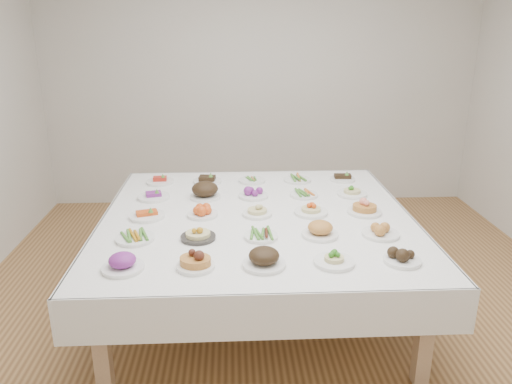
{
  "coord_description": "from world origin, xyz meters",
  "views": [
    {
      "loc": [
        -0.35,
        -3.34,
        2.11
      ],
      "look_at": [
        -0.18,
        0.24,
        0.88
      ],
      "focal_mm": 35.0,
      "sensor_mm": 36.0,
      "label": 1
    }
  ],
  "objects_px": {
    "dish_0": "(122,261)",
    "dish_12": "(257,209)",
    "dish_24": "(343,177)",
    "display_table": "(257,223)"
  },
  "relations": [
    {
      "from": "dish_0",
      "to": "dish_12",
      "type": "relative_size",
      "value": 1.11
    },
    {
      "from": "dish_0",
      "to": "dish_24",
      "type": "xyz_separation_m",
      "value": [
        1.63,
        1.63,
        -0.02
      ]
    },
    {
      "from": "display_table",
      "to": "dish_0",
      "type": "xyz_separation_m",
      "value": [
        -0.82,
        -0.82,
        0.12
      ]
    },
    {
      "from": "dish_12",
      "to": "dish_24",
      "type": "distance_m",
      "value": 1.15
    },
    {
      "from": "display_table",
      "to": "dish_12",
      "type": "distance_m",
      "value": 0.12
    },
    {
      "from": "dish_12",
      "to": "display_table",
      "type": "bearing_deg",
      "value": 121.83
    },
    {
      "from": "dish_12",
      "to": "dish_0",
      "type": "bearing_deg",
      "value": -135.11
    },
    {
      "from": "dish_0",
      "to": "dish_24",
      "type": "bearing_deg",
      "value": 44.97
    },
    {
      "from": "dish_12",
      "to": "dish_24",
      "type": "height_order",
      "value": "dish_12"
    },
    {
      "from": "dish_0",
      "to": "dish_12",
      "type": "xyz_separation_m",
      "value": [
        0.82,
        0.81,
        -0.01
      ]
    }
  ]
}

